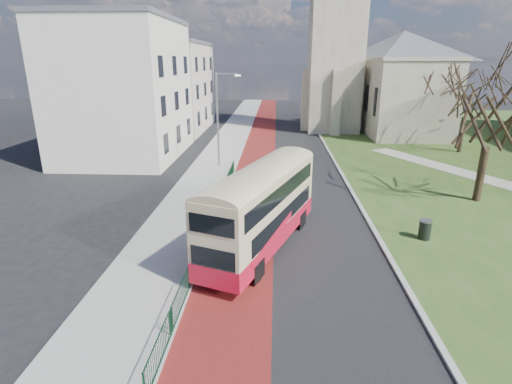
# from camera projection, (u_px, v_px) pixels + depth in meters

# --- Properties ---
(ground) EXTENTS (160.00, 160.00, 0.00)m
(ground) POSITION_uv_depth(u_px,v_px,m) (262.00, 266.00, 18.51)
(ground) COLOR black
(ground) RESTS_ON ground
(road_carriageway) EXTENTS (9.00, 120.00, 0.01)m
(road_carriageway) POSITION_uv_depth(u_px,v_px,m) (286.00, 162.00, 37.40)
(road_carriageway) COLOR black
(road_carriageway) RESTS_ON ground
(bus_lane) EXTENTS (3.40, 120.00, 0.01)m
(bus_lane) POSITION_uv_depth(u_px,v_px,m) (257.00, 162.00, 37.53)
(bus_lane) COLOR #591414
(bus_lane) RESTS_ON ground
(pavement_west) EXTENTS (4.00, 120.00, 0.12)m
(pavement_west) POSITION_uv_depth(u_px,v_px,m) (217.00, 161.00, 37.69)
(pavement_west) COLOR gray
(pavement_west) RESTS_ON ground
(kerb_west) EXTENTS (0.25, 120.00, 0.13)m
(kerb_west) POSITION_uv_depth(u_px,v_px,m) (238.00, 161.00, 37.59)
(kerb_west) COLOR #999993
(kerb_west) RESTS_ON ground
(kerb_east) EXTENTS (0.25, 80.00, 0.13)m
(kerb_east) POSITION_uv_depth(u_px,v_px,m) (332.00, 157.00, 39.06)
(kerb_east) COLOR #999993
(kerb_east) RESTS_ON ground
(pedestrian_railing) EXTENTS (0.07, 24.00, 1.12)m
(pedestrian_railing) POSITION_uv_depth(u_px,v_px,m) (212.00, 221.00, 22.27)
(pedestrian_railing) COLOR #0C361E
(pedestrian_railing) RESTS_ON ground
(gothic_church) EXTENTS (16.38, 18.00, 40.00)m
(gothic_church) POSITION_uv_depth(u_px,v_px,m) (374.00, 26.00, 49.81)
(gothic_church) COLOR gray
(gothic_church) RESTS_ON ground
(street_block_near) EXTENTS (10.30, 14.30, 13.00)m
(street_block_near) POSITION_uv_depth(u_px,v_px,m) (124.00, 88.00, 37.97)
(street_block_near) COLOR silver
(street_block_near) RESTS_ON ground
(street_block_far) EXTENTS (10.30, 16.30, 11.50)m
(street_block_far) POSITION_uv_depth(u_px,v_px,m) (168.00, 86.00, 53.38)
(street_block_far) COLOR beige
(street_block_far) RESTS_ON ground
(streetlamp) EXTENTS (2.13, 0.18, 8.00)m
(streetlamp) POSITION_uv_depth(u_px,v_px,m) (219.00, 115.00, 34.33)
(streetlamp) COLOR gray
(streetlamp) RESTS_ON pavement_west
(bus) EXTENTS (5.62, 10.05, 4.13)m
(bus) POSITION_uv_depth(u_px,v_px,m) (262.00, 205.00, 19.54)
(bus) COLOR #B41027
(bus) RESTS_ON ground
(winter_tree_near) EXTENTS (7.94, 7.94, 9.49)m
(winter_tree_near) POSITION_uv_depth(u_px,v_px,m) (494.00, 102.00, 25.04)
(winter_tree_near) COLOR #312418
(winter_tree_near) RESTS_ON grass_green
(winter_tree_far) EXTENTS (7.46, 7.46, 9.22)m
(winter_tree_far) POSITION_uv_depth(u_px,v_px,m) (469.00, 88.00, 39.32)
(winter_tree_far) COLOR #322619
(winter_tree_far) RESTS_ON grass_green
(litter_bin) EXTENTS (0.86, 0.86, 1.07)m
(litter_bin) POSITION_uv_depth(u_px,v_px,m) (425.00, 229.00, 21.09)
(litter_bin) COLOR black
(litter_bin) RESTS_ON grass_green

